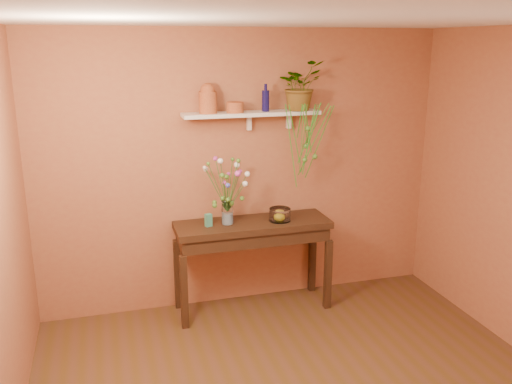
{
  "coord_description": "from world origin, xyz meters",
  "views": [
    {
      "loc": [
        -1.31,
        -3.01,
        2.55
      ],
      "look_at": [
        0.0,
        1.55,
        1.25
      ],
      "focal_mm": 38.1,
      "sensor_mm": 36.0,
      "label": 1
    }
  ],
  "objects_px": {
    "glass_vase": "(227,214)",
    "glass_bowl": "(280,215)",
    "spider_plant": "(300,85)",
    "terracotta_jug": "(208,99)",
    "bouquet": "(228,181)",
    "sideboard": "(253,235)",
    "blue_bottle": "(266,100)"
  },
  "relations": [
    {
      "from": "blue_bottle",
      "to": "spider_plant",
      "type": "relative_size",
      "value": 0.55
    },
    {
      "from": "bouquet",
      "to": "glass_bowl",
      "type": "bearing_deg",
      "value": -2.75
    },
    {
      "from": "terracotta_jug",
      "to": "glass_bowl",
      "type": "relative_size",
      "value": 1.33
    },
    {
      "from": "bouquet",
      "to": "blue_bottle",
      "type": "bearing_deg",
      "value": 19.04
    },
    {
      "from": "spider_plant",
      "to": "glass_bowl",
      "type": "distance_m",
      "value": 1.24
    },
    {
      "from": "terracotta_jug",
      "to": "blue_bottle",
      "type": "bearing_deg",
      "value": -0.97
    },
    {
      "from": "blue_bottle",
      "to": "glass_vase",
      "type": "height_order",
      "value": "blue_bottle"
    },
    {
      "from": "glass_vase",
      "to": "bouquet",
      "type": "distance_m",
      "value": 0.33
    },
    {
      "from": "glass_vase",
      "to": "bouquet",
      "type": "xyz_separation_m",
      "value": [
        0.01,
        -0.03,
        0.33
      ]
    },
    {
      "from": "terracotta_jug",
      "to": "glass_bowl",
      "type": "xyz_separation_m",
      "value": [
        0.64,
        -0.17,
        -1.11
      ]
    },
    {
      "from": "sideboard",
      "to": "bouquet",
      "type": "xyz_separation_m",
      "value": [
        -0.24,
        -0.02,
        0.56
      ]
    },
    {
      "from": "glass_vase",
      "to": "bouquet",
      "type": "bearing_deg",
      "value": -77.49
    },
    {
      "from": "glass_vase",
      "to": "bouquet",
      "type": "relative_size",
      "value": 0.43
    },
    {
      "from": "glass_vase",
      "to": "glass_bowl",
      "type": "bearing_deg",
      "value": -5.57
    },
    {
      "from": "blue_bottle",
      "to": "glass_bowl",
      "type": "bearing_deg",
      "value": -58.67
    },
    {
      "from": "blue_bottle",
      "to": "terracotta_jug",
      "type": "bearing_deg",
      "value": 179.03
    },
    {
      "from": "glass_vase",
      "to": "glass_bowl",
      "type": "distance_m",
      "value": 0.51
    },
    {
      "from": "bouquet",
      "to": "glass_bowl",
      "type": "distance_m",
      "value": 0.62
    },
    {
      "from": "sideboard",
      "to": "spider_plant",
      "type": "bearing_deg",
      "value": 13.01
    },
    {
      "from": "spider_plant",
      "to": "glass_vase",
      "type": "bearing_deg",
      "value": -171.75
    },
    {
      "from": "spider_plant",
      "to": "terracotta_jug",
      "type": "bearing_deg",
      "value": 179.04
    },
    {
      "from": "sideboard",
      "to": "glass_bowl",
      "type": "distance_m",
      "value": 0.32
    },
    {
      "from": "bouquet",
      "to": "sideboard",
      "type": "bearing_deg",
      "value": 4.34
    },
    {
      "from": "blue_bottle",
      "to": "spider_plant",
      "type": "distance_m",
      "value": 0.36
    },
    {
      "from": "sideboard",
      "to": "glass_bowl",
      "type": "relative_size",
      "value": 7.26
    },
    {
      "from": "terracotta_jug",
      "to": "glass_vase",
      "type": "relative_size",
      "value": 1.21
    },
    {
      "from": "terracotta_jug",
      "to": "spider_plant",
      "type": "bearing_deg",
      "value": -0.96
    },
    {
      "from": "blue_bottle",
      "to": "sideboard",
      "type": "bearing_deg",
      "value": -143.25
    },
    {
      "from": "spider_plant",
      "to": "glass_vase",
      "type": "height_order",
      "value": "spider_plant"
    },
    {
      "from": "sideboard",
      "to": "terracotta_jug",
      "type": "relative_size",
      "value": 5.45
    },
    {
      "from": "spider_plant",
      "to": "bouquet",
      "type": "relative_size",
      "value": 0.89
    },
    {
      "from": "terracotta_jug",
      "to": "bouquet",
      "type": "bearing_deg",
      "value": -45.97
    }
  ]
}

